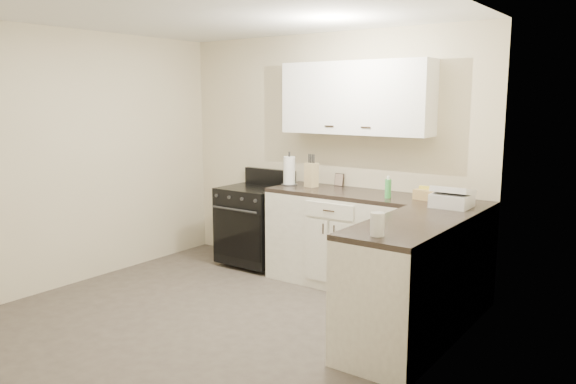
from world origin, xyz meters
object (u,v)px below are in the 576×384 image
Objects in this scene: stove at (254,224)px; paper_towel at (289,171)px; wicker_basket at (431,195)px; knife_block at (311,175)px; countertop_grill at (452,200)px.

stove is 2.78× the size of paper_towel.
wicker_basket is (2.00, 0.07, 0.53)m from stove.
knife_block is at bearing 5.30° from paper_towel.
countertop_grill reaches higher than wicker_basket.
paper_towel is 1.54m from wicker_basket.
paper_towel is at bearing -178.79° from wicker_basket.
paper_towel is 1.82m from countertop_grill.
countertop_grill is at bearing 4.34° from knife_block.
countertop_grill reaches higher than stove.
knife_block reaches higher than wicker_basket.
knife_block is 1.28m from wicker_basket.
countertop_grill is (1.81, -0.19, -0.09)m from paper_towel.
knife_block is at bearing 4.93° from stove.
stove is 2.06m from wicker_basket.
stove is 0.94m from knife_block.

